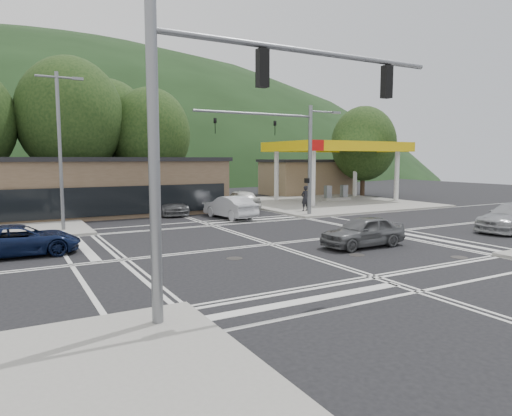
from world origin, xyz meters
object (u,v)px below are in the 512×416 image
car_blue_west (21,240)px  car_queue_a (230,207)px  car_northbound (170,205)px  car_grey_center (363,231)px  pedestrian (305,198)px  car_queue_b (241,200)px

car_blue_west → car_queue_a: size_ratio=1.01×
car_blue_west → car_northbound: bearing=-42.1°
car_blue_west → car_grey_center: bearing=-110.5°
car_grey_center → pedestrian: 13.84m
car_blue_west → car_queue_b: bearing=-55.1°
car_grey_center → car_northbound: size_ratio=0.87×
car_grey_center → car_queue_a: (-0.99, 12.55, 0.06)m
car_grey_center → car_queue_b: bearing=172.6°
car_grey_center → car_northbound: (-4.03, 16.74, -0.02)m
car_queue_b → pedestrian: size_ratio=2.51×
car_blue_west → pedestrian: bearing=-69.6°
car_queue_b → car_queue_a: bearing=60.3°
car_grey_center → pedestrian: size_ratio=2.21×
car_blue_west → car_northbound: size_ratio=0.98×
car_grey_center → car_blue_west: bearing=-112.3°
car_queue_b → car_blue_west: bearing=39.8°
car_blue_west → car_northbound: car_northbound is taller
car_northbound → car_blue_west: bearing=-128.7°
car_queue_b → pedestrian: (3.58, -4.00, 0.29)m
car_queue_a → pedestrian: bearing=174.5°
pedestrian → car_northbound: bearing=-30.9°
car_queue_b → car_northbound: (-6.00, 0.07, -0.12)m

